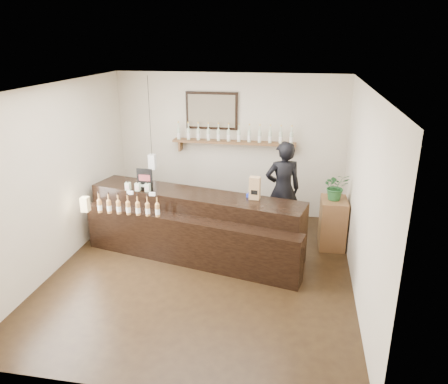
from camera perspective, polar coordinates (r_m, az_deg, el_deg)
ground at (r=6.89m, az=-2.80°, el=-10.25°), size 5.00×5.00×0.00m
room_shell at (r=6.22m, az=-3.06°, el=3.47°), size 5.00×5.00×5.00m
back_wall_decor at (r=8.50m, az=-0.38°, el=8.27°), size 2.66×0.96×1.69m
counter at (r=7.23m, az=-4.06°, el=-4.54°), size 3.70×1.75×1.19m
promo_sign at (r=7.32m, az=-10.31°, el=1.60°), size 0.27×0.02×0.37m
paper_bag at (r=6.84m, az=4.04°, el=0.52°), size 0.18×0.14×0.36m
tape_dispenser at (r=6.95m, az=3.44°, el=-0.38°), size 0.12×0.05×0.10m
side_cabinet at (r=7.70m, az=14.00°, el=-3.94°), size 0.44×0.60×0.86m
potted_plant at (r=7.47m, az=14.41°, el=0.70°), size 0.49×0.45×0.46m
shopkeeper at (r=7.76m, az=7.71°, el=1.12°), size 0.83×0.67×1.98m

